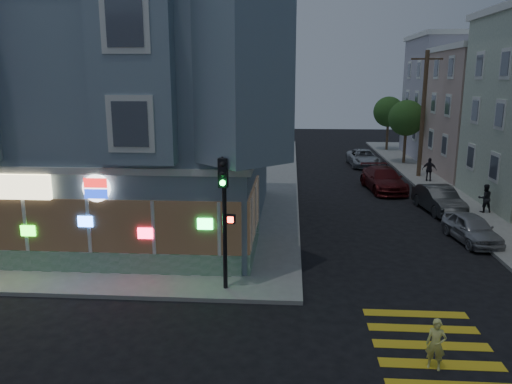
# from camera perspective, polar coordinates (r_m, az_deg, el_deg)

# --- Properties ---
(ground) EXTENTS (120.00, 120.00, 0.00)m
(ground) POSITION_cam_1_polar(r_m,az_deg,el_deg) (15.17, -6.28, -15.70)
(ground) COLOR black
(ground) RESTS_ON ground
(sidewalk_nw) EXTENTS (33.00, 42.00, 0.15)m
(sidewalk_nw) POSITION_cam_1_polar(r_m,az_deg,el_deg) (40.13, -19.58, 1.87)
(sidewalk_nw) COLOR gray
(sidewalk_nw) RESTS_ON ground
(corner_building) EXTENTS (14.60, 14.60, 11.40)m
(corner_building) POSITION_cam_1_polar(r_m,az_deg,el_deg) (25.57, -15.65, 9.24)
(corner_building) COLOR slate
(corner_building) RESTS_ON sidewalk_nw
(row_house_d) EXTENTS (12.00, 8.60, 10.50)m
(row_house_d) POSITION_cam_1_polar(r_m,az_deg,el_deg) (50.08, 24.22, 9.69)
(row_house_d) COLOR #AAA4B4
(row_house_d) RESTS_ON sidewalk_ne
(utility_pole) EXTENTS (2.20, 0.30, 9.00)m
(utility_pole) POSITION_cam_1_polar(r_m,az_deg,el_deg) (38.35, 18.55, 8.60)
(utility_pole) COLOR #4C3826
(utility_pole) RESTS_ON sidewalk_ne
(street_tree_near) EXTENTS (3.00, 3.00, 5.30)m
(street_tree_near) POSITION_cam_1_polar(r_m,az_deg,el_deg) (44.28, 16.82, 8.08)
(street_tree_near) COLOR #4C3826
(street_tree_near) RESTS_ON sidewalk_ne
(street_tree_far) EXTENTS (3.00, 3.00, 5.30)m
(street_tree_far) POSITION_cam_1_polar(r_m,az_deg,el_deg) (52.10, 14.92, 8.85)
(street_tree_far) COLOR #4C3826
(street_tree_far) RESTS_ON sidewalk_ne
(running_child) EXTENTS (0.58, 0.48, 1.35)m
(running_child) POSITION_cam_1_polar(r_m,az_deg,el_deg) (13.93, 19.88, -16.06)
(running_child) COLOR #E2E374
(running_child) RESTS_ON ground
(pedestrian_a) EXTENTS (0.80, 0.66, 1.54)m
(pedestrian_a) POSITION_cam_1_polar(r_m,az_deg,el_deg) (29.54, 24.70, -0.65)
(pedestrian_a) COLOR black
(pedestrian_a) RESTS_ON sidewalk_ne
(pedestrian_b) EXTENTS (1.03, 0.69, 1.63)m
(pedestrian_b) POSITION_cam_1_polar(r_m,az_deg,el_deg) (37.06, 19.20, 2.44)
(pedestrian_b) COLOR #232028
(pedestrian_b) RESTS_ON sidewalk_ne
(parked_car_a) EXTENTS (1.97, 3.89, 1.27)m
(parked_car_a) POSITION_cam_1_polar(r_m,az_deg,el_deg) (24.48, 23.43, -3.85)
(parked_car_a) COLOR #A0A1A7
(parked_car_a) RESTS_ON ground
(parked_car_b) EXTENTS (2.06, 4.51, 1.43)m
(parked_car_b) POSITION_cam_1_polar(r_m,az_deg,el_deg) (29.24, 20.16, -0.79)
(parked_car_b) COLOR #323537
(parked_car_b) RESTS_ON ground
(parked_car_c) EXTENTS (2.71, 5.43, 1.51)m
(parked_car_c) POSITION_cam_1_polar(r_m,az_deg,el_deg) (33.70, 14.35, 1.41)
(parked_car_c) COLOR #521214
(parked_car_c) RESTS_ON ground
(parked_car_d) EXTENTS (2.53, 5.05, 1.37)m
(parked_car_d) POSITION_cam_1_polar(r_m,az_deg,el_deg) (42.85, 12.17, 3.82)
(parked_car_d) COLOR #A6ABB1
(parked_car_d) RESTS_ON ground
(traffic_signal) EXTENTS (0.55, 0.51, 4.59)m
(traffic_signal) POSITION_cam_1_polar(r_m,az_deg,el_deg) (16.50, -3.63, -1.10)
(traffic_signal) COLOR black
(traffic_signal) RESTS_ON sidewalk_nw
(fire_hydrant) EXTENTS (0.48, 0.28, 0.83)m
(fire_hydrant) POSITION_cam_1_polar(r_m,az_deg,el_deg) (30.80, 20.49, -0.40)
(fire_hydrant) COLOR silver
(fire_hydrant) RESTS_ON sidewalk_ne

